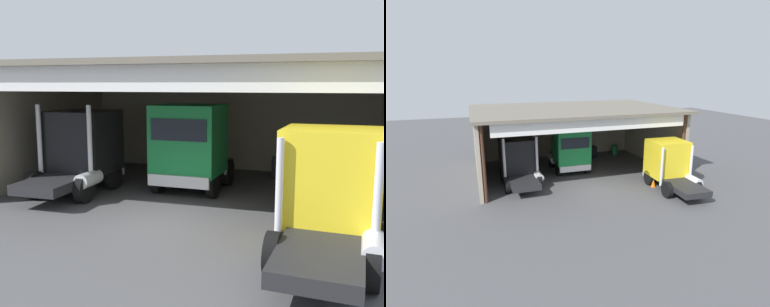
# 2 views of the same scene
# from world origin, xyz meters

# --- Properties ---
(ground_plane) EXTENTS (80.00, 80.00, 0.00)m
(ground_plane) POSITION_xyz_m (0.00, 0.00, 0.00)
(ground_plane) COLOR #4C4C4F
(ground_plane) RESTS_ON ground
(workshop_shed) EXTENTS (15.18, 10.31, 5.08)m
(workshop_shed) POSITION_xyz_m (0.00, 5.63, 3.57)
(workshop_shed) COLOR #9E937F
(workshop_shed) RESTS_ON ground
(truck_black_center_bay) EXTENTS (2.61, 4.85, 3.55)m
(truck_black_center_bay) POSITION_xyz_m (-4.56, 2.90, 1.72)
(truck_black_center_bay) COLOR black
(truck_black_center_bay) RESTS_ON ground
(truck_green_yard_outside) EXTENTS (2.76, 4.80, 3.52)m
(truck_green_yard_outside) POSITION_xyz_m (-0.35, 4.30, 1.86)
(truck_green_yard_outside) COLOR #197F3D
(truck_green_yard_outside) RESTS_ON ground
(truck_yellow_center_right_bay) EXTENTS (2.65, 5.17, 3.21)m
(truck_yellow_center_right_bay) POSITION_xyz_m (5.03, -1.20, 1.67)
(truck_yellow_center_right_bay) COLOR yellow
(truck_yellow_center_right_bay) RESTS_ON ground
(oil_drum) EXTENTS (0.58, 0.58, 0.91)m
(oil_drum) POSITION_xyz_m (5.37, 8.09, 0.45)
(oil_drum) COLOR #197233
(oil_drum) RESTS_ON ground
(tool_cart) EXTENTS (0.90, 0.60, 1.00)m
(tool_cart) POSITION_xyz_m (2.92, 7.90, 0.50)
(tool_cart) COLOR black
(tool_cart) RESTS_ON ground
(traffic_cone) EXTENTS (0.36, 0.36, 0.56)m
(traffic_cone) POSITION_xyz_m (4.09, -0.84, 0.28)
(traffic_cone) COLOR orange
(traffic_cone) RESTS_ON ground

